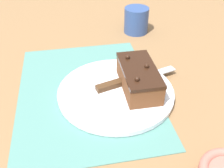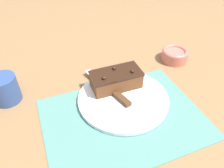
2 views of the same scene
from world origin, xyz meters
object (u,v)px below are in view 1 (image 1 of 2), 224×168
object	(u,v)px
chocolate_cake	(139,78)
coffee_mug	(136,20)
cake_plate	(116,92)
serving_knife	(124,82)

from	to	relation	value
chocolate_cake	coffee_mug	size ratio (longest dim) A/B	1.74
cake_plate	coffee_mug	world-z (taller)	coffee_mug
cake_plate	chocolate_cake	size ratio (longest dim) A/B	1.75
cake_plate	serving_knife	size ratio (longest dim) A/B	1.26
chocolate_cake	serving_knife	world-z (taller)	chocolate_cake
cake_plate	coffee_mug	bearing A→B (deg)	-22.37
chocolate_cake	coffee_mug	world-z (taller)	coffee_mug
chocolate_cake	cake_plate	bearing A→B (deg)	91.19
serving_knife	coffee_mug	size ratio (longest dim) A/B	2.42
chocolate_cake	serving_knife	xyz separation A→B (m)	(0.02, 0.03, -0.02)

